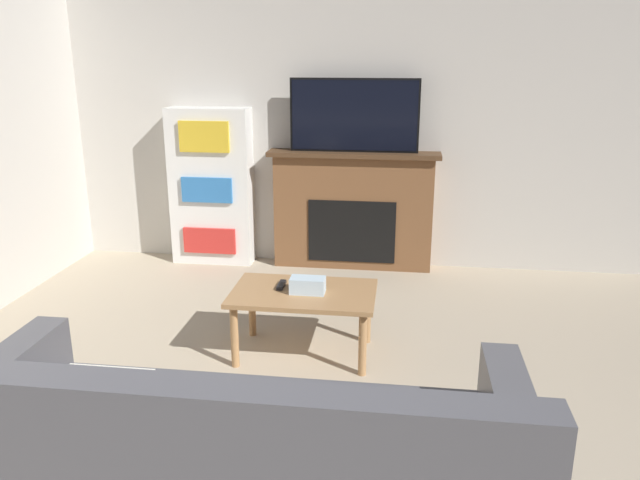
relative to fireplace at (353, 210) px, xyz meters
name	(u,v)px	position (x,y,z in m)	size (l,w,h in m)	color
wall_back	(337,116)	(-0.16, 0.14, 0.82)	(5.87, 0.06, 2.70)	beige
fireplace	(353,210)	(0.00, 0.00, 0.00)	(1.52, 0.28, 1.06)	brown
tv	(354,116)	(0.00, -0.02, 0.84)	(1.12, 0.03, 0.63)	black
couch	(238,469)	(-0.17, -3.37, -0.25)	(2.28, 0.94, 0.86)	#4C4C51
coffee_table	(303,300)	(-0.16, -1.79, -0.16)	(0.92, 0.58, 0.44)	#A87A4C
tissue_box	(308,285)	(-0.13, -1.81, -0.05)	(0.22, 0.12, 0.10)	silver
remote_control	(281,285)	(-0.32, -1.73, -0.08)	(0.04, 0.15, 0.02)	black
bookshelf	(211,187)	(-1.30, -0.02, 0.18)	(0.74, 0.29, 1.43)	white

